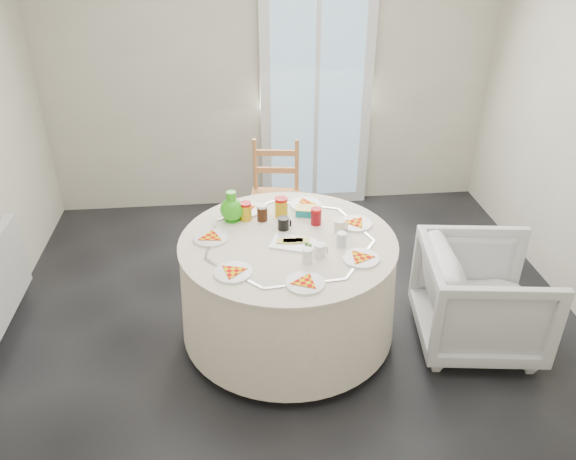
{
  "coord_description": "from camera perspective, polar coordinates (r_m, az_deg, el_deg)",
  "views": [
    {
      "loc": [
        -0.36,
        -2.93,
        2.51
      ],
      "look_at": [
        -0.05,
        0.02,
        0.8
      ],
      "focal_mm": 35.0,
      "sensor_mm": 36.0,
      "label": 1
    }
  ],
  "objects": [
    {
      "name": "floor",
      "position": [
        3.88,
        0.81,
        -10.44
      ],
      "size": [
        4.0,
        4.0,
        0.0
      ],
      "primitive_type": "plane",
      "color": "black",
      "rests_on": "ground"
    },
    {
      "name": "armchair",
      "position": [
        3.79,
        19.15,
        -6.01
      ],
      "size": [
        0.79,
        0.83,
        0.77
      ],
      "primitive_type": "imported",
      "rotation": [
        0.0,
        0.0,
        1.44
      ],
      "color": "silver",
      "rests_on": "floor"
    },
    {
      "name": "place_settings",
      "position": [
        3.44,
        0.0,
        -0.43
      ],
      "size": [
        1.39,
        1.39,
        0.02
      ],
      "primitive_type": null,
      "rotation": [
        0.0,
        0.0,
        -0.2
      ],
      "color": "silver",
      "rests_on": "table"
    },
    {
      "name": "cheese_platter",
      "position": [
        3.4,
        0.55,
        -0.84
      ],
      "size": [
        0.31,
        0.25,
        0.03
      ],
      "primitive_type": null,
      "rotation": [
        0.0,
        0.0,
        -0.36
      ],
      "color": "white",
      "rests_on": "table"
    },
    {
      "name": "jar_cluster",
      "position": [
        3.62,
        -0.92,
        2.12
      ],
      "size": [
        0.55,
        0.33,
        0.15
      ],
      "primitive_type": null,
      "rotation": [
        0.0,
        0.0,
        -0.15
      ],
      "color": "#A57D26",
      "rests_on": "table"
    },
    {
      "name": "butter_tub",
      "position": [
        3.73,
        1.87,
        2.35
      ],
      "size": [
        0.16,
        0.13,
        0.06
      ],
      "primitive_type": "cube",
      "rotation": [
        0.0,
        0.0,
        -0.23
      ],
      "color": "teal",
      "rests_on": "table"
    },
    {
      "name": "table",
      "position": [
        3.66,
        0.0,
        -5.77
      ],
      "size": [
        1.39,
        1.39,
        0.7
      ],
      "primitive_type": "cylinder",
      "color": "white",
      "rests_on": "floor"
    },
    {
      "name": "wooden_chair",
      "position": [
        4.59,
        -1.33,
        3.53
      ],
      "size": [
        0.45,
        0.44,
        0.9
      ],
      "primitive_type": null,
      "rotation": [
        0.0,
        0.0,
        -0.14
      ],
      "color": "#C78341",
      "rests_on": "floor"
    },
    {
      "name": "mugs_glasses",
      "position": [
        3.46,
        2.68,
        0.46
      ],
      "size": [
        0.64,
        0.64,
        0.1
      ],
      "primitive_type": null,
      "rotation": [
        0.0,
        0.0,
        0.2
      ],
      "color": "#9B9B9B",
      "rests_on": "table"
    },
    {
      "name": "glass_door",
      "position": [
        5.15,
        2.88,
        13.44
      ],
      "size": [
        1.0,
        0.08,
        2.1
      ],
      "primitive_type": "cube",
      "color": "silver",
      "rests_on": "floor"
    },
    {
      "name": "wall_back",
      "position": [
        5.09,
        -1.78,
        16.18
      ],
      "size": [
        4.0,
        0.02,
        2.6
      ],
      "primitive_type": "cube",
      "color": "#BCB5A3",
      "rests_on": "floor"
    },
    {
      "name": "green_pitcher",
      "position": [
        3.64,
        -5.77,
        2.98
      ],
      "size": [
        0.19,
        0.19,
        0.2
      ],
      "primitive_type": null,
      "rotation": [
        0.0,
        0.0,
        0.26
      ],
      "color": "green",
      "rests_on": "table"
    }
  ]
}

